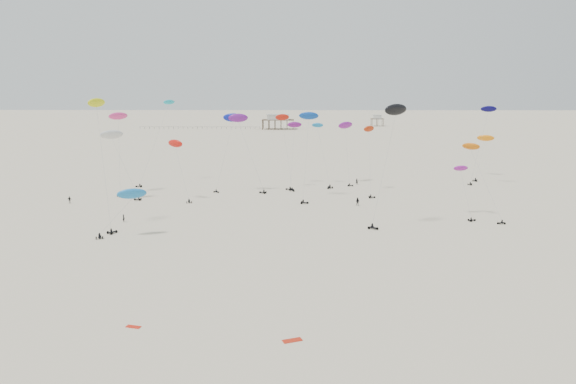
{
  "coord_description": "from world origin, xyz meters",
  "views": [
    {
      "loc": [
        1.42,
        -23.28,
        28.03
      ],
      "look_at": [
        0.0,
        88.0,
        7.0
      ],
      "focal_mm": 35.0,
      "sensor_mm": 36.0,
      "label": 1
    }
  ],
  "objects_px": {
    "rig_4": "(232,124)",
    "rig_9": "(293,139)",
    "spectator_0": "(124,222)",
    "rig_0": "(285,137)",
    "pavilion_main": "(278,123)",
    "pavilion_small": "(377,121)"
  },
  "relations": [
    {
      "from": "rig_4",
      "to": "spectator_0",
      "type": "distance_m",
      "value": 44.03
    },
    {
      "from": "rig_0",
      "to": "rig_9",
      "type": "bearing_deg",
      "value": -137.71
    },
    {
      "from": "rig_0",
      "to": "spectator_0",
      "type": "xyz_separation_m",
      "value": [
        -33.18,
        -39.93,
        -14.38
      ]
    },
    {
      "from": "rig_4",
      "to": "rig_9",
      "type": "height_order",
      "value": "rig_4"
    },
    {
      "from": "rig_9",
      "to": "spectator_0",
      "type": "distance_m",
      "value": 59.38
    },
    {
      "from": "rig_0",
      "to": "rig_9",
      "type": "relative_size",
      "value": 1.06
    },
    {
      "from": "pavilion_main",
      "to": "rig_4",
      "type": "distance_m",
      "value": 224.37
    },
    {
      "from": "pavilion_small",
      "to": "rig_9",
      "type": "xyz_separation_m",
      "value": [
        -59.1,
        -243.42,
        9.62
      ]
    },
    {
      "from": "rig_4",
      "to": "pavilion_main",
      "type": "bearing_deg",
      "value": -139.07
    },
    {
      "from": "pavilion_small",
      "to": "rig_4",
      "type": "relative_size",
      "value": 0.43
    },
    {
      "from": "rig_0",
      "to": "spectator_0",
      "type": "relative_size",
      "value": 10.98
    },
    {
      "from": "pavilion_main",
      "to": "spectator_0",
      "type": "xyz_separation_m",
      "value": [
        -24.54,
        -259.23,
        -4.22
      ]
    },
    {
      "from": "pavilion_main",
      "to": "rig_0",
      "type": "distance_m",
      "value": 219.71
    },
    {
      "from": "pavilion_main",
      "to": "pavilion_small",
      "type": "bearing_deg",
      "value": 23.2
    },
    {
      "from": "rig_4",
      "to": "rig_9",
      "type": "relative_size",
      "value": 1.09
    },
    {
      "from": "pavilion_main",
      "to": "spectator_0",
      "type": "distance_m",
      "value": 260.43
    },
    {
      "from": "pavilion_small",
      "to": "rig_4",
      "type": "height_order",
      "value": "rig_4"
    },
    {
      "from": "rig_4",
      "to": "spectator_0",
      "type": "xyz_separation_m",
      "value": [
        -19.04,
        -35.36,
        -18.05
      ]
    },
    {
      "from": "rig_0",
      "to": "rig_4",
      "type": "xyz_separation_m",
      "value": [
        -14.15,
        -4.57,
        3.68
      ]
    },
    {
      "from": "pavilion_small",
      "to": "rig_0",
      "type": "height_order",
      "value": "rig_0"
    },
    {
      "from": "pavilion_main",
      "to": "rig_0",
      "type": "xyz_separation_m",
      "value": [
        8.64,
        -219.3,
        10.15
      ]
    },
    {
      "from": "rig_0",
      "to": "rig_4",
      "type": "relative_size",
      "value": 0.97
    }
  ]
}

